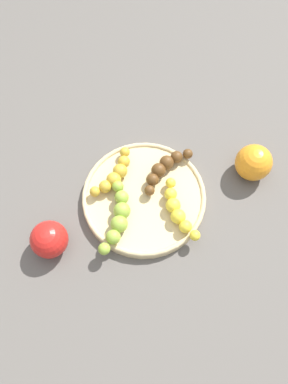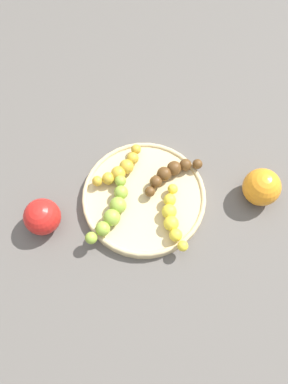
{
  "view_description": "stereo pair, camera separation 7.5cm",
  "coord_description": "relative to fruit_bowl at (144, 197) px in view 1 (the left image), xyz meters",
  "views": [
    {
      "loc": [
        -0.08,
        0.3,
        0.72
      ],
      "look_at": [
        0.0,
        0.0,
        0.04
      ],
      "focal_mm": 35.41,
      "sensor_mm": 36.0,
      "label": 1
    },
    {
      "loc": [
        -0.15,
        0.27,
        0.72
      ],
      "look_at": [
        0.0,
        0.0,
        0.04
      ],
      "focal_mm": 35.41,
      "sensor_mm": 36.0,
      "label": 2
    }
  ],
  "objects": [
    {
      "name": "ground_plane",
      "position": [
        0.0,
        0.0,
        -0.01
      ],
      "size": [
        2.4,
        2.4,
        0.0
      ],
      "primitive_type": "plane",
      "color": "#56514C"
    },
    {
      "name": "banana_yellow",
      "position": [
        -0.07,
        0.02,
        0.02
      ],
      "size": [
        0.09,
        0.12,
        0.03
      ],
      "rotation": [
        0.0,
        0.0,
        0.62
      ],
      "color": "yellow",
      "rests_on": "fruit_bowl"
    },
    {
      "name": "banana_green",
      "position": [
        0.04,
        0.06,
        0.02
      ],
      "size": [
        0.05,
        0.16,
        0.03
      ],
      "rotation": [
        0.0,
        0.0,
        3.22
      ],
      "color": "#8CAD38",
      "rests_on": "fruit_bowl"
    },
    {
      "name": "apple_red",
      "position": [
        0.15,
        0.14,
        0.02
      ],
      "size": [
        0.07,
        0.07,
        0.07
      ],
      "primitive_type": "sphere",
      "color": "red",
      "rests_on": "ground_plane"
    },
    {
      "name": "banana_overripe",
      "position": [
        -0.03,
        -0.06,
        0.02
      ],
      "size": [
        0.08,
        0.12,
        0.03
      ],
      "rotation": [
        0.0,
        0.0,
        5.77
      ],
      "color": "#593819",
      "rests_on": "fruit_bowl"
    },
    {
      "name": "orange_fruit",
      "position": [
        -0.2,
        -0.12,
        0.03
      ],
      "size": [
        0.08,
        0.08,
        0.08
      ],
      "primitive_type": "sphere",
      "color": "orange",
      "rests_on": "ground_plane"
    },
    {
      "name": "banana_spotted",
      "position": [
        0.07,
        -0.03,
        0.02
      ],
      "size": [
        0.06,
        0.12,
        0.03
      ],
      "rotation": [
        0.0,
        0.0,
        2.82
      ],
      "color": "gold",
      "rests_on": "fruit_bowl"
    },
    {
      "name": "fruit_bowl",
      "position": [
        0.0,
        0.0,
        0.0
      ],
      "size": [
        0.25,
        0.25,
        0.02
      ],
      "color": "#D1B784",
      "rests_on": "ground_plane"
    }
  ]
}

